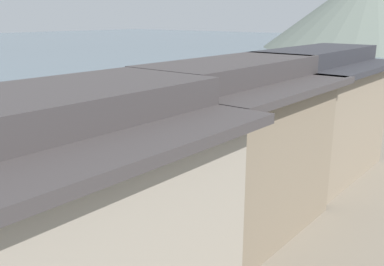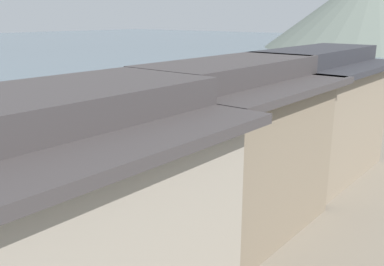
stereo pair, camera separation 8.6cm
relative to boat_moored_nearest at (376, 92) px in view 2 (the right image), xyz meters
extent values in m
cube|color=#423328|center=(0.00, 0.00, -0.11)|extent=(1.04, 4.79, 0.24)
cube|color=#423328|center=(0.06, 2.23, 0.11)|extent=(0.83, 0.38, 0.21)
cube|color=#423328|center=(-0.06, -2.23, 0.11)|extent=(0.83, 0.38, 0.21)
cube|color=#423328|center=(-0.42, 0.01, 0.05)|extent=(0.20, 4.27, 0.08)
cube|color=#423328|center=(0.42, -0.01, 0.05)|extent=(0.20, 4.27, 0.08)
ellipsoid|color=brown|center=(0.00, 0.00, 0.23)|extent=(0.85, 1.17, 0.45)
cube|color=#232326|center=(0.58, -18.02, -0.12)|extent=(1.10, 5.58, 0.22)
cube|color=#232326|center=(0.45, -15.40, 0.09)|extent=(0.77, 0.40, 0.20)
cube|color=#232326|center=(0.70, -20.64, 0.09)|extent=(0.77, 0.40, 0.20)
cube|color=#232326|center=(0.20, -18.04, 0.03)|extent=(0.32, 5.05, 0.08)
cube|color=#232326|center=(0.95, -18.00, 0.03)|extent=(0.32, 5.05, 0.08)
ellipsoid|color=olive|center=(0.58, -18.02, 0.19)|extent=(0.80, 1.09, 0.41)
cube|color=#423328|center=(-11.25, -33.86, -0.13)|extent=(3.59, 3.74, 0.20)
cube|color=#423328|center=(-12.56, -35.26, 0.06)|extent=(0.94, 0.91, 0.18)
cube|color=#423328|center=(-9.94, -32.46, 0.06)|extent=(0.94, 0.91, 0.18)
cube|color=#423328|center=(-10.90, -34.19, 0.01)|extent=(2.54, 2.71, 0.08)
cube|color=#423328|center=(-11.61, -33.53, 0.01)|extent=(2.54, 2.71, 0.08)
cube|color=brown|center=(0.78, -40.79, -0.10)|extent=(2.18, 5.72, 0.25)
cube|color=brown|center=(0.24, -38.19, 0.13)|extent=(1.03, 0.55, 0.23)
cube|color=brown|center=(1.31, -43.40, 0.13)|extent=(1.03, 0.55, 0.23)
cube|color=brown|center=(0.29, -40.89, 0.06)|extent=(1.10, 5.03, 0.08)
cube|color=brown|center=(1.27, -40.69, 0.06)|extent=(1.10, 5.03, 0.08)
cube|color=brown|center=(0.98, -29.52, -0.13)|extent=(1.17, 4.20, 0.20)
cube|color=brown|center=(0.85, -27.60, 0.06)|extent=(0.82, 0.41, 0.18)
cube|color=brown|center=(1.12, -31.44, 0.06)|extent=(0.82, 0.41, 0.18)
cube|color=brown|center=(0.58, -29.54, 0.01)|extent=(0.33, 3.64, 0.08)
cube|color=brown|center=(1.39, -29.49, 0.01)|extent=(0.33, 3.64, 0.08)
cube|color=gray|center=(6.30, -44.77, 3.30)|extent=(5.81, 6.04, 5.20)
cube|color=gray|center=(3.04, -44.77, 3.30)|extent=(0.70, 6.04, 0.16)
cube|color=#3D3838|center=(6.30, -44.77, 6.02)|extent=(6.71, 6.94, 0.24)
cube|color=#3D3838|center=(6.30, -44.77, 6.49)|extent=(3.49, 6.94, 0.70)
cube|color=#7F705B|center=(5.93, -37.55, 3.30)|extent=(5.07, 6.42, 5.20)
cube|color=brown|center=(3.04, -37.55, 3.30)|extent=(0.70, 6.42, 0.16)
cube|color=#3D3838|center=(5.93, -37.55, 6.02)|extent=(5.97, 7.32, 0.24)
cube|color=#3D3838|center=(5.93, -37.55, 6.49)|extent=(3.04, 7.32, 0.70)
cube|color=gray|center=(5.84, -30.29, 3.30)|extent=(4.88, 7.25, 5.20)
cube|color=#6E6151|center=(3.04, -30.29, 3.30)|extent=(0.70, 7.25, 0.16)
cube|color=#2D2D33|center=(5.84, -30.29, 6.02)|extent=(5.78, 8.15, 0.24)
cube|color=#2D2D33|center=(5.84, -30.29, 6.49)|extent=(2.93, 8.15, 0.70)
cylinder|color=#473828|center=(2.67, -36.86, 1.20)|extent=(0.20, 0.20, 1.00)
cylinder|color=#473828|center=(2.67, -30.56, 1.09)|extent=(0.20, 0.20, 0.78)
cone|color=slate|center=(-23.92, 71.79, 10.49)|extent=(57.00, 57.00, 21.45)
camera|label=1|loc=(14.28, -49.86, 8.33)|focal=39.39mm
camera|label=2|loc=(14.35, -49.80, 8.33)|focal=39.39mm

